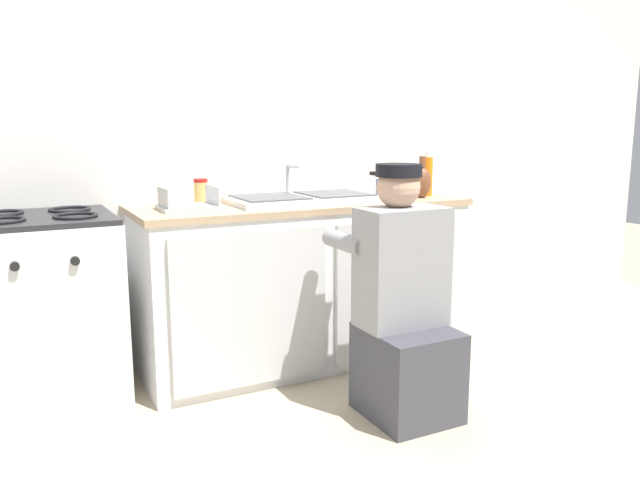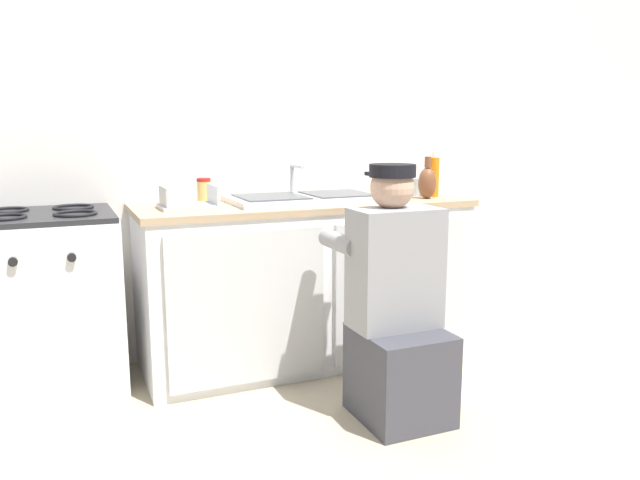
% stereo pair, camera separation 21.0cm
% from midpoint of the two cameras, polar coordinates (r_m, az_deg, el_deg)
% --- Properties ---
extents(ground_plane, '(12.00, 12.00, 0.00)m').
position_cam_midpoint_polar(ground_plane, '(3.26, -1.07, -12.43)').
color(ground_plane, tan).
extents(back_wall, '(6.00, 0.10, 2.50)m').
position_cam_midpoint_polar(back_wall, '(3.60, -5.76, 10.10)').
color(back_wall, silver).
rests_on(back_wall, ground_plane).
extents(counter_cabinet, '(1.74, 0.62, 0.84)m').
position_cam_midpoint_polar(counter_cabinet, '(3.38, -3.27, -4.14)').
color(counter_cabinet, white).
rests_on(counter_cabinet, ground_plane).
extents(countertop, '(1.78, 0.62, 0.03)m').
position_cam_midpoint_polar(countertop, '(3.30, -3.41, 3.22)').
color(countertop, tan).
rests_on(countertop, counter_cabinet).
extents(sink_double_basin, '(0.80, 0.44, 0.19)m').
position_cam_midpoint_polar(sink_double_basin, '(3.30, -3.43, 3.85)').
color(sink_double_basin, silver).
rests_on(sink_double_basin, countertop).
extents(stove_range, '(0.63, 0.62, 0.89)m').
position_cam_midpoint_polar(stove_range, '(3.11, -25.60, -5.99)').
color(stove_range, white).
rests_on(stove_range, ground_plane).
extents(plumber_person, '(0.42, 0.61, 1.10)m').
position_cam_midpoint_polar(plumber_person, '(2.75, 5.46, -6.64)').
color(plumber_person, '#3F3F47').
rests_on(plumber_person, ground_plane).
extents(dish_rack_tray, '(0.28, 0.22, 0.11)m').
position_cam_midpoint_polar(dish_rack_tray, '(3.06, -13.83, 3.16)').
color(dish_rack_tray, '#B2B7BC').
rests_on(dish_rack_tray, countertop).
extents(soap_bottle_orange, '(0.06, 0.06, 0.25)m').
position_cam_midpoint_polar(soap_bottle_orange, '(3.60, 8.13, 5.81)').
color(soap_bottle_orange, orange).
rests_on(soap_bottle_orange, countertop).
extents(coffee_mug, '(0.13, 0.08, 0.09)m').
position_cam_midpoint_polar(coffee_mug, '(3.61, 4.12, 4.85)').
color(coffee_mug, '#335699').
rests_on(coffee_mug, countertop).
extents(water_glass, '(0.06, 0.06, 0.10)m').
position_cam_midpoint_polar(water_glass, '(3.64, 6.53, 4.89)').
color(water_glass, '#ADC6CC').
rests_on(water_glass, countertop).
extents(condiment_jar, '(0.07, 0.07, 0.13)m').
position_cam_midpoint_polar(condiment_jar, '(3.28, -12.65, 4.38)').
color(condiment_jar, '#DBB760').
rests_on(condiment_jar, countertop).
extents(vase_decorative, '(0.10, 0.10, 0.23)m').
position_cam_midpoint_polar(vase_decorative, '(3.50, 7.60, 5.31)').
color(vase_decorative, brown).
rests_on(vase_decorative, countertop).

